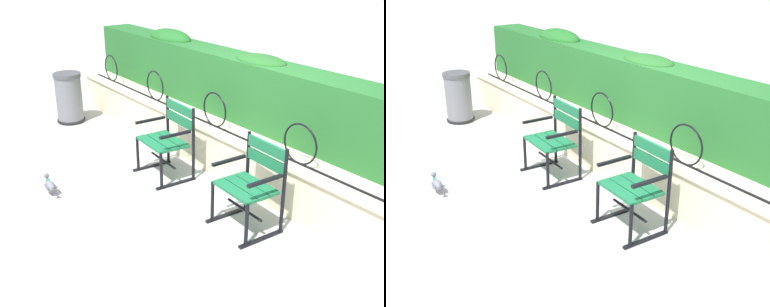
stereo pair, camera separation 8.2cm
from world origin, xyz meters
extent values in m
plane|color=#ADADA8|center=(0.00, 0.00, 0.00)|extent=(60.00, 60.00, 0.00)
cube|color=beige|center=(0.00, 0.80, 0.26)|extent=(7.73, 0.35, 0.52)
cube|color=beige|center=(0.00, 0.80, 0.55)|extent=(7.73, 0.41, 0.05)
cylinder|color=black|center=(0.00, 0.72, 0.58)|extent=(7.18, 0.02, 0.02)
torus|color=black|center=(-3.10, 0.72, 0.78)|extent=(0.42, 0.02, 0.42)
torus|color=black|center=(-1.78, 0.72, 0.78)|extent=(0.42, 0.02, 0.42)
torus|color=black|center=(-0.46, 0.72, 0.78)|extent=(0.42, 0.02, 0.42)
torus|color=black|center=(0.86, 0.72, 0.78)|extent=(0.42, 0.02, 0.42)
cube|color=#236028|center=(0.00, 1.21, 0.95)|extent=(7.57, 0.48, 0.76)
ellipsoid|color=#216124|center=(-2.12, 1.21, 1.33)|extent=(0.86, 0.43, 0.26)
ellipsoid|color=#235A23|center=(-0.24, 1.21, 1.33)|extent=(0.72, 0.43, 0.14)
cube|color=#19663D|center=(-0.70, 0.00, 0.44)|extent=(0.59, 0.16, 0.03)
cube|color=#19663D|center=(-0.69, 0.14, 0.44)|extent=(0.59, 0.16, 0.03)
cube|color=#19663D|center=(-0.69, 0.28, 0.44)|extent=(0.59, 0.16, 0.03)
cube|color=#19663D|center=(-0.68, 0.38, 0.80)|extent=(0.58, 0.06, 0.11)
cube|color=#19663D|center=(-0.68, 0.38, 0.66)|extent=(0.58, 0.06, 0.11)
cylinder|color=black|center=(-0.39, 0.36, 0.44)|extent=(0.04, 0.04, 0.88)
cylinder|color=black|center=(-0.41, -0.07, 0.22)|extent=(0.04, 0.04, 0.44)
cube|color=black|center=(-0.40, 0.12, 0.01)|extent=(0.07, 0.52, 0.02)
cube|color=black|center=(-0.40, 0.12, 0.62)|extent=(0.06, 0.40, 0.03)
cylinder|color=black|center=(-0.97, 0.39, 0.44)|extent=(0.04, 0.04, 0.88)
cylinder|color=black|center=(-0.99, -0.03, 0.22)|extent=(0.04, 0.04, 0.44)
cube|color=black|center=(-0.98, 0.16, 0.01)|extent=(0.07, 0.52, 0.02)
cube|color=black|center=(-0.98, 0.16, 0.62)|extent=(0.06, 0.40, 0.03)
cylinder|color=black|center=(-0.69, 0.14, 0.20)|extent=(0.55, 0.06, 0.03)
cube|color=#19663D|center=(0.74, 0.01, 0.44)|extent=(0.53, 0.15, 0.03)
cube|color=#19663D|center=(0.74, 0.14, 0.44)|extent=(0.53, 0.15, 0.03)
cube|color=#19663D|center=(0.75, 0.28, 0.44)|extent=(0.53, 0.15, 0.03)
cube|color=#19663D|center=(0.75, 0.38, 0.79)|extent=(0.53, 0.06, 0.11)
cube|color=#19663D|center=(0.75, 0.38, 0.65)|extent=(0.53, 0.06, 0.11)
cylinder|color=black|center=(1.02, 0.37, 0.43)|extent=(0.04, 0.04, 0.87)
cylinder|color=black|center=(1.00, -0.06, 0.22)|extent=(0.04, 0.04, 0.44)
cube|color=black|center=(1.01, 0.13, 0.01)|extent=(0.07, 0.52, 0.02)
cube|color=black|center=(1.01, 0.13, 0.62)|extent=(0.06, 0.40, 0.03)
cylinder|color=black|center=(0.49, 0.40, 0.43)|extent=(0.04, 0.04, 0.87)
cylinder|color=black|center=(0.47, -0.03, 0.22)|extent=(0.04, 0.04, 0.44)
cube|color=black|center=(0.48, 0.16, 0.01)|extent=(0.07, 0.52, 0.02)
cube|color=black|center=(0.48, 0.16, 0.62)|extent=(0.06, 0.40, 0.03)
cylinder|color=black|center=(0.74, 0.14, 0.20)|extent=(0.50, 0.05, 0.03)
ellipsoid|color=slate|center=(-1.02, -1.14, 0.11)|extent=(0.20, 0.11, 0.11)
cylinder|color=#2D6B56|center=(-1.09, -1.13, 0.14)|extent=(0.06, 0.05, 0.06)
sphere|color=#55555D|center=(-1.11, -1.13, 0.20)|extent=(0.06, 0.06, 0.06)
cone|color=black|center=(-1.14, -1.13, 0.19)|extent=(0.02, 0.02, 0.01)
cone|color=#4A4A52|center=(-0.91, -1.14, 0.10)|extent=(0.08, 0.06, 0.06)
ellipsoid|color=#5B5B63|center=(-1.01, -1.18, 0.11)|extent=(0.14, 0.03, 0.07)
ellipsoid|color=#5B5B63|center=(-1.01, -1.10, 0.11)|extent=(0.14, 0.03, 0.07)
cylinder|color=#C6515B|center=(-1.03, -1.16, 0.03)|extent=(0.01, 0.01, 0.05)
cylinder|color=#C6515B|center=(-1.01, -1.12, 0.03)|extent=(0.01, 0.01, 0.05)
cylinder|color=slate|center=(-3.20, 0.02, 0.36)|extent=(0.40, 0.40, 0.72)
cylinder|color=#47474A|center=(-3.20, 0.02, 0.75)|extent=(0.42, 0.42, 0.06)
torus|color=black|center=(-3.20, 0.02, 0.03)|extent=(0.44, 0.44, 0.04)
camera|label=1|loc=(3.61, -2.57, 2.48)|focal=43.74mm
camera|label=2|loc=(3.66, -2.50, 2.48)|focal=43.74mm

